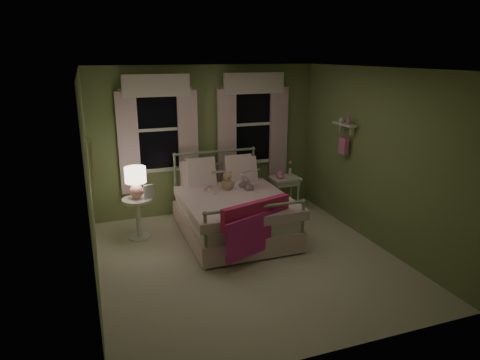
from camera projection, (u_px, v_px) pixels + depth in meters
name	position (u px, v px, depth m)	size (l,w,h in m)	color
room_shell	(249.00, 170.00, 5.65)	(4.20, 4.20, 4.20)	silver
bed	(233.00, 211.00, 6.74)	(1.58, 2.04, 1.18)	white
pink_throw	(257.00, 221.00, 5.75)	(1.08, 0.51, 0.71)	#CF285E
child_left	(208.00, 174.00, 6.88)	(0.25, 0.17, 0.69)	#F7D1DD
child_right	(240.00, 169.00, 7.05)	(0.36, 0.28, 0.74)	#F7D1DD
book_left	(212.00, 175.00, 6.64)	(0.20, 0.27, 0.03)	beige
book_right	(246.00, 174.00, 6.83)	(0.20, 0.27, 0.02)	beige
teddy_bear	(227.00, 182.00, 6.86)	(0.24, 0.20, 0.32)	tan
nightstand_left	(138.00, 213.00, 6.59)	(0.46, 0.46, 0.65)	white
table_lamp	(136.00, 180.00, 6.43)	(0.32, 0.32, 0.48)	pink
book_nightstand	(144.00, 199.00, 6.48)	(0.16, 0.22, 0.02)	beige
nightstand_right	(285.00, 183.00, 7.67)	(0.50, 0.40, 0.64)	white
pink_toy	(280.00, 175.00, 7.59)	(0.14, 0.20, 0.14)	pink
bud_vase	(290.00, 168.00, 7.69)	(0.06, 0.06, 0.28)	white
window_left	(158.00, 126.00, 7.12)	(1.34, 0.13, 1.96)	black
window_right	(253.00, 121.00, 7.66)	(1.34, 0.13, 1.96)	black
wall_shelf	(344.00, 135.00, 6.83)	(0.15, 0.50, 0.60)	white
framed_picture	(91.00, 157.00, 5.51)	(0.03, 0.32, 0.42)	beige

